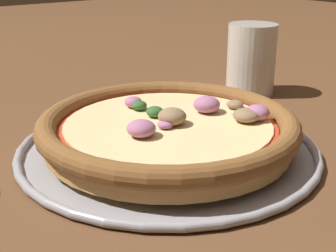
{
  "coord_description": "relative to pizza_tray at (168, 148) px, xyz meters",
  "views": [
    {
      "loc": [
        0.37,
        -0.29,
        0.2
      ],
      "look_at": [
        0.0,
        0.0,
        0.03
      ],
      "focal_mm": 50.0,
      "sensor_mm": 36.0,
      "label": 1
    }
  ],
  "objects": [
    {
      "name": "ground_plane",
      "position": [
        0.0,
        0.0,
        -0.0
      ],
      "size": [
        3.0,
        3.0,
        0.0
      ],
      "primitive_type": "plane",
      "color": "brown"
    },
    {
      "name": "pizza_tray",
      "position": [
        0.0,
        0.0,
        0.0
      ],
      "size": [
        0.32,
        0.32,
        0.01
      ],
      "color": "#9E9EA3",
      "rests_on": "ground_plane"
    },
    {
      "name": "pizza",
      "position": [
        0.0,
        0.0,
        0.02
      ],
      "size": [
        0.28,
        0.28,
        0.04
      ],
      "color": "tan",
      "rests_on": "pizza_tray"
    },
    {
      "name": "drinking_cup",
      "position": [
        -0.1,
        0.24,
        0.05
      ],
      "size": [
        0.07,
        0.07,
        0.1
      ],
      "color": "silver",
      "rests_on": "ground_plane"
    }
  ]
}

